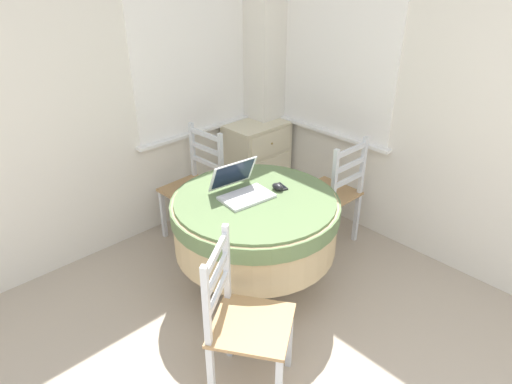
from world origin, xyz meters
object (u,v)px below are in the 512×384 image
at_px(computer_mouse, 278,187).
at_px(cell_phone, 281,187).
at_px(dining_chair_near_right_window, 333,194).
at_px(dining_chair_near_back_window, 196,187).
at_px(corner_cabinet, 257,162).
at_px(dining_chair_camera_near, 243,323).
at_px(laptop, 242,189).
at_px(round_dining_table, 255,220).

bearing_deg(computer_mouse, cell_phone, 15.55).
bearing_deg(dining_chair_near_right_window, dining_chair_near_back_window, 130.24).
relative_size(computer_mouse, corner_cabinet, 0.12).
distance_m(dining_chair_near_back_window, dining_chair_camera_near, 1.58).
bearing_deg(cell_phone, corner_cabinet, 54.14).
relative_size(dining_chair_near_right_window, dining_chair_camera_near, 1.00).
height_order(laptop, dining_chair_camera_near, laptop).
bearing_deg(dining_chair_camera_near, cell_phone, 33.16).
distance_m(dining_chair_near_right_window, corner_cabinet, 0.97).
bearing_deg(dining_chair_near_right_window, dining_chair_camera_near, -159.07).
distance_m(computer_mouse, dining_chair_near_right_window, 0.72).
bearing_deg(round_dining_table, dining_chair_camera_near, -137.65).
relative_size(laptop, cell_phone, 3.04).
height_order(cell_phone, corner_cabinet, corner_cabinet).
height_order(computer_mouse, cell_phone, computer_mouse).
bearing_deg(corner_cabinet, computer_mouse, -127.10).
relative_size(computer_mouse, dining_chair_near_back_window, 0.10).
height_order(laptop, dining_chair_near_back_window, laptop).
distance_m(laptop, corner_cabinet, 1.35).
bearing_deg(dining_chair_near_back_window, dining_chair_camera_near, -117.88).
distance_m(dining_chair_near_back_window, dining_chair_near_right_window, 1.10).
distance_m(computer_mouse, corner_cabinet, 1.28).
xyz_separation_m(computer_mouse, dining_chair_near_back_window, (-0.06, 0.86, -0.30)).
bearing_deg(cell_phone, laptop, 159.26).
distance_m(computer_mouse, dining_chair_camera_near, 1.02).
height_order(laptop, corner_cabinet, laptop).
xyz_separation_m(round_dining_table, computer_mouse, (0.19, -0.02, 0.19)).
distance_m(laptop, computer_mouse, 0.25).
distance_m(dining_chair_near_right_window, dining_chair_camera_near, 1.56).
bearing_deg(dining_chair_near_back_window, dining_chair_near_right_window, -49.76).
bearing_deg(computer_mouse, round_dining_table, 174.01).
relative_size(round_dining_table, dining_chair_near_back_window, 1.21).
bearing_deg(corner_cabinet, dining_chair_camera_near, -135.48).
xyz_separation_m(cell_phone, dining_chair_near_right_window, (0.61, 0.00, -0.29)).
bearing_deg(dining_chair_camera_near, dining_chair_near_back_window, 62.12).
relative_size(computer_mouse, dining_chair_near_right_window, 0.10).
height_order(round_dining_table, dining_chair_near_back_window, dining_chair_near_back_window).
bearing_deg(cell_phone, round_dining_table, 177.89).
height_order(computer_mouse, dining_chair_near_back_window, dining_chair_near_back_window).
bearing_deg(dining_chair_near_back_window, cell_phone, -82.95).
height_order(dining_chair_near_right_window, dining_chair_camera_near, same).
bearing_deg(laptop, dining_chair_near_back_window, 77.92).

